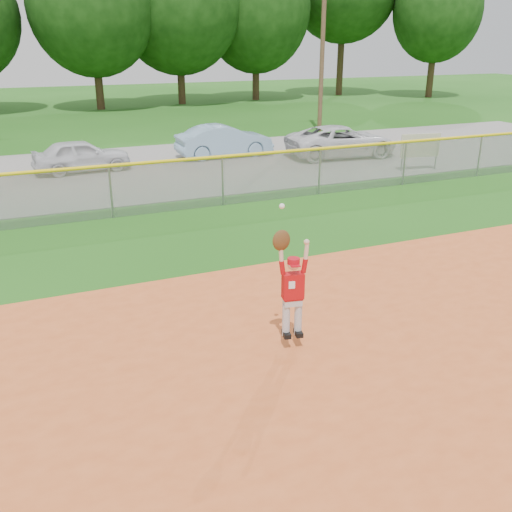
{
  "coord_description": "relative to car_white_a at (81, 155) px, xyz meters",
  "views": [
    {
      "loc": [
        -5.68,
        -5.93,
        4.8
      ],
      "look_at": [
        -1.9,
        2.96,
        1.1
      ],
      "focal_mm": 40.0,
      "sensor_mm": 36.0,
      "label": 1
    }
  ],
  "objects": [
    {
      "name": "ballplayer",
      "position": [
        1.42,
        -14.98,
        0.51
      ],
      "size": [
        0.61,
        0.3,
        2.25
      ],
      "color": "silver",
      "rests_on": "ground"
    },
    {
      "name": "parking_strip",
      "position": [
        3.35,
        -0.44,
        -0.63
      ],
      "size": [
        44.0,
        10.0,
        0.03
      ],
      "primitive_type": "cube",
      "color": "slate",
      "rests_on": "ground"
    },
    {
      "name": "car_white_b",
      "position": [
        10.59,
        -1.35,
        0.05
      ],
      "size": [
        4.92,
        2.6,
        1.32
      ],
      "primitive_type": "imported",
      "rotation": [
        0.0,
        0.0,
        1.48
      ],
      "color": "silver",
      "rests_on": "parking_strip"
    },
    {
      "name": "car_blue",
      "position": [
        6.0,
        0.67,
        0.06
      ],
      "size": [
        4.08,
        1.46,
        1.34
      ],
      "primitive_type": "imported",
      "rotation": [
        0.0,
        0.0,
        1.58
      ],
      "color": "#7FA2BE",
      "rests_on": "parking_strip"
    },
    {
      "name": "outfield_fence",
      "position": [
        3.35,
        -6.44,
        0.24
      ],
      "size": [
        40.06,
        0.1,
        1.55
      ],
      "color": "gray",
      "rests_on": "ground"
    },
    {
      "name": "ground",
      "position": [
        3.35,
        -16.44,
        -0.64
      ],
      "size": [
        120.0,
        120.0,
        0.0
      ],
      "primitive_type": "plane",
      "color": "#1D5513",
      "rests_on": "ground"
    },
    {
      "name": "car_white_a",
      "position": [
        0.0,
        0.0,
        0.0
      ],
      "size": [
        3.68,
        1.7,
        1.22
      ],
      "primitive_type": "imported",
      "rotation": [
        0.0,
        0.0,
        1.64
      ],
      "color": "silver",
      "rests_on": "parking_strip"
    },
    {
      "name": "sponsor_sign",
      "position": [
        11.95,
        -4.81,
        0.3
      ],
      "size": [
        1.58,
        0.34,
        1.42
      ],
      "color": "gray",
      "rests_on": "ground"
    },
    {
      "name": "power_lines",
      "position": [
        4.35,
        5.56,
        4.04
      ],
      "size": [
        19.4,
        0.24,
        9.0
      ],
      "color": "#4C3823",
      "rests_on": "ground"
    }
  ]
}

